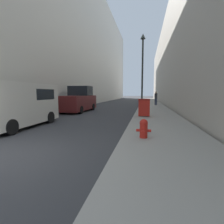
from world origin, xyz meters
TOP-DOWN VIEW (x-y plane):
  - sidewalk_right at (4.79, 18.00)m, footprint 3.11×60.00m
  - building_left_glass at (-9.74, 26.00)m, footprint 12.00×60.00m
  - building_right_stone at (12.44, 26.00)m, footprint 12.00×60.00m
  - fire_hydrant at (3.99, 2.47)m, footprint 0.51×0.39m
  - trash_bin at (3.93, 8.22)m, footprint 0.74×0.65m
  - lamppost at (3.69, 12.12)m, footprint 0.43×0.43m
  - white_van at (-2.07, 3.96)m, footprint 1.99×4.62m
  - pickup_truck at (-2.07, 11.54)m, footprint 2.17×5.23m
  - pedestrian_on_sidewalk at (5.27, 19.36)m, footprint 0.35×0.23m

SIDE VIEW (x-z plane):
  - sidewalk_right at x=4.79m, z-range 0.00..0.14m
  - fire_hydrant at x=3.99m, z-range 0.16..0.80m
  - trash_bin at x=3.93m, z-range 0.16..1.30m
  - pickup_truck at x=-2.07m, z-range -0.19..2.13m
  - pedestrian_on_sidewalk at x=5.27m, z-range 0.15..1.87m
  - white_van at x=-2.07m, z-range 0.11..2.24m
  - lamppost at x=3.69m, z-range 0.76..7.28m
  - building_right_stone at x=12.44m, z-range 0.00..12.62m
  - building_left_glass at x=-9.74m, z-range 0.00..19.12m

